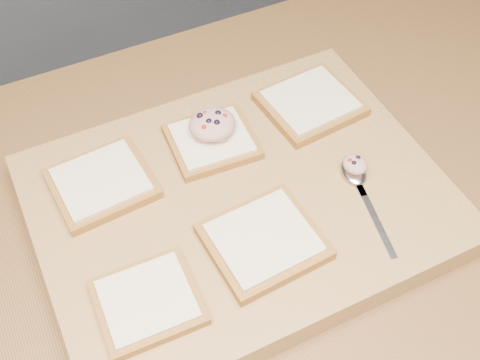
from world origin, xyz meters
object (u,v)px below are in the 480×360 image
(cutting_board, at_px, (240,203))
(bread_far_center, at_px, (212,141))
(tuna_salad_dollop, at_px, (212,124))
(spoon, at_px, (357,178))

(cutting_board, distance_m, bread_far_center, 0.10)
(tuna_salad_dollop, bearing_deg, spoon, -47.03)
(cutting_board, height_order, spoon, spoon)
(cutting_board, relative_size, spoon, 3.22)
(cutting_board, distance_m, spoon, 0.15)
(bread_far_center, xyz_separation_m, spoon, (0.14, -0.14, -0.00))
(cutting_board, distance_m, tuna_salad_dollop, 0.11)
(spoon, bearing_deg, cutting_board, 162.16)
(tuna_salad_dollop, distance_m, spoon, 0.20)
(cutting_board, relative_size, tuna_salad_dollop, 8.10)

